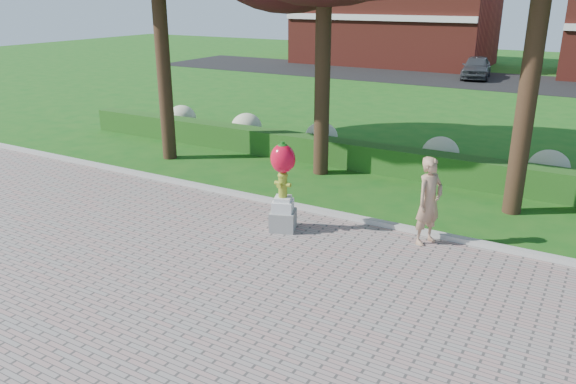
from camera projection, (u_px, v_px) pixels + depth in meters
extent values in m
plane|color=#165615|center=(273.00, 268.00, 10.94)|extent=(100.00, 100.00, 0.00)
cube|color=gray|center=(120.00, 384.00, 7.67)|extent=(40.00, 14.00, 0.04)
cube|color=#ADADA5|center=(338.00, 215.00, 13.36)|extent=(40.00, 0.18, 0.15)
cube|color=#1A4F16|center=(397.00, 161.00, 16.52)|extent=(24.00, 0.70, 0.80)
ellipsoid|color=#BDC395|center=(182.00, 118.00, 21.53)|extent=(1.10, 1.10, 0.99)
ellipsoid|color=#BDC395|center=(247.00, 127.00, 20.11)|extent=(1.10, 1.10, 0.99)
ellipsoid|color=#BDC395|center=(321.00, 137.00, 18.70)|extent=(1.10, 1.10, 0.99)
ellipsoid|color=#BDC395|center=(440.00, 153.00, 16.81)|extent=(1.10, 1.10, 0.99)
ellipsoid|color=#BDC395|center=(549.00, 168.00, 15.39)|extent=(1.10, 1.10, 0.99)
cube|color=black|center=(515.00, 83.00, 33.78)|extent=(50.00, 8.00, 0.02)
cube|color=maroon|center=(395.00, 16.00, 42.24)|extent=(14.00, 8.00, 7.00)
cylinder|color=black|center=(162.00, 52.00, 17.20)|extent=(0.44, 0.44, 6.72)
cylinder|color=black|center=(323.00, 68.00, 15.75)|extent=(0.44, 0.44, 6.16)
cylinder|color=black|center=(533.00, 61.00, 12.56)|extent=(0.44, 0.44, 7.28)
cube|color=gray|center=(283.00, 220.00, 12.58)|extent=(0.71, 0.71, 0.44)
cube|color=silver|center=(283.00, 206.00, 12.47)|extent=(0.57, 0.57, 0.25)
cube|color=silver|center=(283.00, 199.00, 12.41)|extent=(0.46, 0.46, 0.09)
cylinder|color=olive|center=(283.00, 186.00, 12.31)|extent=(0.20, 0.20, 0.50)
ellipsoid|color=olive|center=(283.00, 175.00, 12.23)|extent=(0.23, 0.23, 0.16)
cylinder|color=olive|center=(277.00, 183.00, 12.36)|extent=(0.11, 0.10, 0.10)
cylinder|color=olive|center=(288.00, 185.00, 12.23)|extent=(0.11, 0.10, 0.10)
cylinder|color=olive|center=(280.00, 186.00, 12.18)|extent=(0.11, 0.11, 0.11)
cylinder|color=olive|center=(283.00, 172.00, 12.20)|extent=(0.07, 0.07, 0.04)
ellipsoid|color=red|center=(283.00, 159.00, 12.10)|extent=(0.56, 0.50, 0.65)
ellipsoid|color=red|center=(276.00, 158.00, 12.18)|extent=(0.27, 0.27, 0.41)
ellipsoid|color=red|center=(289.00, 160.00, 12.03)|extent=(0.27, 0.27, 0.41)
cylinder|color=#155D15|center=(283.00, 144.00, 11.99)|extent=(0.09, 0.09, 0.11)
ellipsoid|color=#155D15|center=(283.00, 145.00, 12.00)|extent=(0.21, 0.21, 0.07)
imported|color=tan|center=(429.00, 201.00, 11.67)|extent=(0.69, 0.81, 1.89)
imported|color=#3B3E42|center=(476.00, 67.00, 35.21)|extent=(2.22, 4.29, 1.40)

